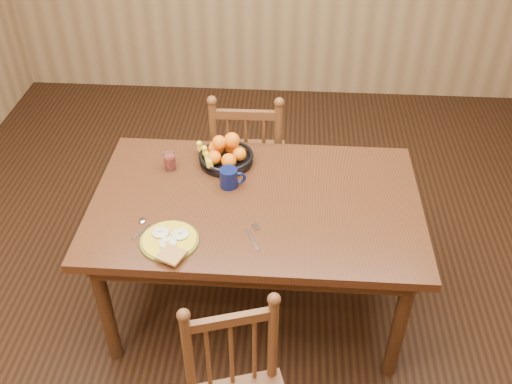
# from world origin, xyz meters

# --- Properties ---
(room) EXTENTS (4.52, 5.02, 2.72)m
(room) POSITION_xyz_m (0.00, 0.00, 1.35)
(room) COLOR black
(room) RESTS_ON ground
(dining_table) EXTENTS (1.60, 1.00, 0.75)m
(dining_table) POSITION_xyz_m (0.00, 0.00, 0.67)
(dining_table) COLOR black
(dining_table) RESTS_ON ground
(chair_far) EXTENTS (0.45, 0.43, 0.98)m
(chair_far) POSITION_xyz_m (-0.10, 0.70, 0.48)
(chair_far) COLOR #4B2716
(chair_far) RESTS_ON ground
(breakfast_plate) EXTENTS (0.26, 0.30, 0.04)m
(breakfast_plate) POSITION_xyz_m (-0.36, -0.33, 0.76)
(breakfast_plate) COLOR #59601E
(breakfast_plate) RESTS_ON dining_table
(fork) EXTENTS (0.07, 0.18, 0.00)m
(fork) POSITION_xyz_m (0.01, -0.25, 0.75)
(fork) COLOR silver
(fork) RESTS_ON dining_table
(spoon) EXTENTS (0.07, 0.15, 0.01)m
(spoon) POSITION_xyz_m (-0.51, -0.22, 0.75)
(spoon) COLOR silver
(spoon) RESTS_ON dining_table
(coffee_mug) EXTENTS (0.13, 0.09, 0.10)m
(coffee_mug) POSITION_xyz_m (-0.14, 0.10, 0.80)
(coffee_mug) COLOR #0B123E
(coffee_mug) RESTS_ON dining_table
(juice_glass) EXTENTS (0.06, 0.06, 0.09)m
(juice_glass) POSITION_xyz_m (-0.46, 0.23, 0.79)
(juice_glass) COLOR silver
(juice_glass) RESTS_ON dining_table
(fruit_bowl) EXTENTS (0.32, 0.29, 0.17)m
(fruit_bowl) POSITION_xyz_m (-0.18, 0.31, 0.80)
(fruit_bowl) COLOR black
(fruit_bowl) RESTS_ON dining_table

